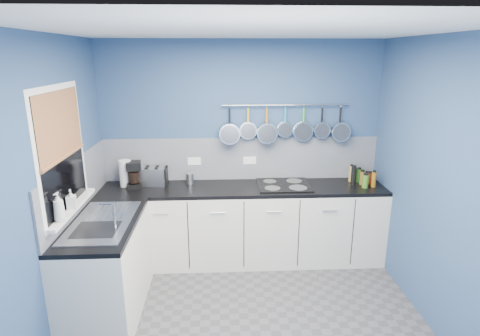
{
  "coord_description": "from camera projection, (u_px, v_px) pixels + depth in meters",
  "views": [
    {
      "loc": [
        -0.24,
        -2.99,
        2.33
      ],
      "look_at": [
        -0.05,
        0.75,
        1.25
      ],
      "focal_mm": 29.5,
      "sensor_mm": 36.0,
      "label": 1
    }
  ],
  "objects": [
    {
      "name": "coffee_maker",
      "position": [
        134.0,
        175.0,
        4.37
      ],
      "size": [
        0.19,
        0.21,
        0.29
      ],
      "primitive_type": null,
      "rotation": [
        0.0,
        0.0,
        0.16
      ],
      "color": "black",
      "rests_on": "worktop_back"
    },
    {
      "name": "condiment_2",
      "position": [
        351.0,
        174.0,
        4.59
      ],
      "size": [
        0.05,
        0.05,
        0.19
      ],
      "primitive_type": "cylinder",
      "color": "olive",
      "rests_on": "worktop_back"
    },
    {
      "name": "bamboo_blind",
      "position": [
        60.0,
        125.0,
        3.25
      ],
      "size": [
        0.01,
        0.9,
        0.55
      ],
      "primitive_type": "cube",
      "color": "#B16E41",
      "rests_on": "wall_left"
    },
    {
      "name": "toaster",
      "position": [
        153.0,
        176.0,
        4.48
      ],
      "size": [
        0.33,
        0.22,
        0.2
      ],
      "primitive_type": "cube",
      "rotation": [
        0.0,
        0.0,
        -0.14
      ],
      "color": "silver",
      "rests_on": "worktop_back"
    },
    {
      "name": "pan_4",
      "position": [
        303.0,
        123.0,
        4.51
      ],
      "size": [
        0.23,
        0.05,
        0.42
      ],
      "primitive_type": null,
      "color": "silver",
      "rests_on": "pot_rail"
    },
    {
      "name": "soap_bottle_a",
      "position": [
        59.0,
        207.0,
        3.12
      ],
      "size": [
        0.1,
        0.11,
        0.24
      ],
      "primitive_type": "imported",
      "rotation": [
        0.0,
        0.0,
        -0.15
      ],
      "color": "white",
      "rests_on": "window_sill"
    },
    {
      "name": "backsplash_left",
      "position": [
        78.0,
        185.0,
        3.71
      ],
      "size": [
        0.02,
        1.8,
        0.5
      ],
      "primitive_type": "cube",
      "color": "#8F93A1",
      "rests_on": "wall_left"
    },
    {
      "name": "wall_right",
      "position": [
        445.0,
        190.0,
        3.26
      ],
      "size": [
        0.02,
        3.0,
        2.5
      ],
      "primitive_type": "cube",
      "color": "navy",
      "rests_on": "ground"
    },
    {
      "name": "condiment_3",
      "position": [
        370.0,
        178.0,
        4.51
      ],
      "size": [
        0.07,
        0.07,
        0.13
      ],
      "primitive_type": "cylinder",
      "color": "#4C190C",
      "rests_on": "worktop_back"
    },
    {
      "name": "pan_1",
      "position": [
        248.0,
        123.0,
        4.47
      ],
      "size": [
        0.2,
        0.05,
        0.39
      ],
      "primitive_type": null,
      "color": "silver",
      "rests_on": "pot_rail"
    },
    {
      "name": "wall_front",
      "position": [
        277.0,
        310.0,
        1.73
      ],
      "size": [
        3.2,
        0.02,
        2.5
      ],
      "primitive_type": "cube",
      "color": "navy",
      "rests_on": "ground"
    },
    {
      "name": "condiment_4",
      "position": [
        362.0,
        178.0,
        4.49
      ],
      "size": [
        0.06,
        0.06,
        0.15
      ],
      "primitive_type": "cylinder",
      "color": "brown",
      "rests_on": "worktop_back"
    },
    {
      "name": "condiment_0",
      "position": [
        367.0,
        177.0,
        4.58
      ],
      "size": [
        0.07,
        0.07,
        0.11
      ],
      "primitive_type": "cylinder",
      "color": "brown",
      "rests_on": "worktop_back"
    },
    {
      "name": "condiment_5",
      "position": [
        354.0,
        175.0,
        4.49
      ],
      "size": [
        0.06,
        0.06,
        0.2
      ],
      "primitive_type": "cylinder",
      "color": "black",
      "rests_on": "worktop_back"
    },
    {
      "name": "wall_left",
      "position": [
        47.0,
        197.0,
        3.1
      ],
      "size": [
        0.02,
        3.0,
        2.5
      ],
      "primitive_type": "cube",
      "color": "navy",
      "rests_on": "ground"
    },
    {
      "name": "condiment_6",
      "position": [
        374.0,
        180.0,
        4.4
      ],
      "size": [
        0.05,
        0.05,
        0.17
      ],
      "primitive_type": "cylinder",
      "color": "#8C5914",
      "rests_on": "worktop_back"
    },
    {
      "name": "pan_2",
      "position": [
        267.0,
        124.0,
        4.49
      ],
      "size": [
        0.24,
        0.12,
        0.43
      ],
      "primitive_type": null,
      "color": "silver",
      "rests_on": "pot_rail"
    },
    {
      "name": "pan_3",
      "position": [
        285.0,
        121.0,
        4.49
      ],
      "size": [
        0.18,
        0.07,
        0.37
      ],
      "primitive_type": null,
      "color": "silver",
      "rests_on": "pot_rail"
    },
    {
      "name": "pan_5",
      "position": [
        322.0,
        122.0,
        4.51
      ],
      "size": [
        0.19,
        0.08,
        0.38
      ],
      "primitive_type": null,
      "color": "silver",
      "rests_on": "pot_rail"
    },
    {
      "name": "paper_towel",
      "position": [
        126.0,
        173.0,
        4.41
      ],
      "size": [
        0.16,
        0.16,
        0.3
      ],
      "primitive_type": "cylinder",
      "rotation": [
        0.0,
        0.0,
        -0.19
      ],
      "color": "white",
      "rests_on": "worktop_back"
    },
    {
      "name": "window_frame",
      "position": [
        62.0,
        151.0,
        3.31
      ],
      "size": [
        0.01,
        1.0,
        1.1
      ],
      "primitive_type": "cube",
      "color": "white",
      "rests_on": "wall_left"
    },
    {
      "name": "window_sill",
      "position": [
        72.0,
        208.0,
        3.45
      ],
      "size": [
        0.1,
        0.98,
        0.03
      ],
      "primitive_type": "cube",
      "color": "white",
      "rests_on": "wall_left"
    },
    {
      "name": "condiment_7",
      "position": [
        365.0,
        181.0,
        4.38
      ],
      "size": [
        0.07,
        0.07,
        0.15
      ],
      "primitive_type": "cylinder",
      "color": "#3F721E",
      "rests_on": "worktop_back"
    },
    {
      "name": "socket_left",
      "position": [
        194.0,
        161.0,
        4.6
      ],
      "size": [
        0.15,
        0.01,
        0.09
      ],
      "primitive_type": "cube",
      "color": "white",
      "rests_on": "backsplash_back"
    },
    {
      "name": "worktop_back",
      "position": [
        242.0,
        188.0,
        4.44
      ],
      "size": [
        3.2,
        0.6,
        0.04
      ],
      "primitive_type": "cube",
      "color": "black",
      "rests_on": "cabinet_run_back"
    },
    {
      "name": "worktop_left",
      "position": [
        103.0,
        224.0,
        3.51
      ],
      "size": [
        0.6,
        1.2,
        0.04
      ],
      "primitive_type": "cube",
      "color": "black",
      "rests_on": "cabinet_run_left"
    },
    {
      "name": "mixer_tap",
      "position": [
        114.0,
        216.0,
        3.3
      ],
      "size": [
        0.12,
        0.08,
        0.26
      ],
      "primitive_type": null,
      "color": "silver",
      "rests_on": "worktop_left"
    },
    {
      "name": "socket_right",
      "position": [
        250.0,
        161.0,
        4.63
      ],
      "size": [
        0.15,
        0.01,
        0.09
      ],
      "primitive_type": "cube",
      "color": "white",
      "rests_on": "backsplash_back"
    },
    {
      "name": "soap_bottle_b",
      "position": [
        71.0,
        199.0,
        3.38
      ],
      "size": [
        0.1,
        0.1,
        0.17
      ],
      "primitive_type": "imported",
      "rotation": [
        0.0,
        0.0,
        0.27
      ],
      "color": "white",
      "rests_on": "window_sill"
    },
    {
      "name": "hob",
      "position": [
        284.0,
        185.0,
        4.47
      ],
      "size": [
        0.59,
        0.52,
        0.01
      ],
      "primitive_type": "cube",
      "color": "black",
      "rests_on": "worktop_back"
    },
    {
      "name": "pot_rail",
      "position": [
        285.0,
        105.0,
        4.45
      ],
      "size": [
        1.45,
        0.02,
        0.02
      ],
      "primitive_type": "cylinder",
      "rotation": [
        0.0,
        1.57,
        0.0
      ],
      "color": "silver",
      "rests_on": "wall_back"
    },
    {
      "name": "ceiling",
      "position": [
        252.0,
        29.0,
        2.83
      ],
      "size": [
        3.2,
        3.0,
        0.02
      ],
      "primitive_type": "cube",
      "color": "white",
      "rests_on": "ground"
    },
    {
      "name": "backsplash_back",
      "position": [
        241.0,
        159.0,
        4.64
      ],
      "size": [
        3.2,
        0.02,
        0.5
      ],
      "primitive_type": "cube",
      "color": "#8F93A1",
      "rests_on": "wall_back"
    },
    {
      "name": "sink_unit",
      "position": [
        102.0,
        221.0,
        3.5
      ],
      "size": [
        0.5,
        0.95,
        0.01
      ],
      "primitive_type": "cube",
      "color": "silver",
      "rests_on": "worktop_left"
    },
    {
      "name": "cabinet_run_back",
      "position": [
        242.0,
        225.0,
        4.56
      ],
      "size": [
        3.2,
        0.6,
        0.86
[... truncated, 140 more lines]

